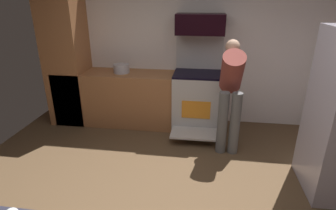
# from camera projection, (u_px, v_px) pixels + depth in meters

# --- Properties ---
(ground_plane) EXTENTS (5.20, 4.80, 0.02)m
(ground_plane) POSITION_uv_depth(u_px,v_px,m) (160.00, 207.00, 2.90)
(ground_plane) COLOR brown
(wall_back) EXTENTS (5.20, 0.12, 2.60)m
(wall_back) POSITION_uv_depth(u_px,v_px,m) (182.00, 46.00, 4.56)
(wall_back) COLOR silver
(wall_back) RESTS_ON ground
(lower_cabinet_run) EXTENTS (2.40, 0.60, 0.90)m
(lower_cabinet_run) POSITION_uv_depth(u_px,v_px,m) (127.00, 98.00, 4.67)
(lower_cabinet_run) COLOR #A4673E
(lower_cabinet_run) RESTS_ON ground
(cabinet_column) EXTENTS (0.60, 0.60, 2.10)m
(cabinet_column) POSITION_uv_depth(u_px,v_px,m) (67.00, 62.00, 4.57)
(cabinet_column) COLOR #A4673E
(cabinet_column) RESTS_ON ground
(oven_range) EXTENTS (0.76, 1.03, 1.53)m
(oven_range) POSITION_uv_depth(u_px,v_px,m) (197.00, 99.00, 4.48)
(oven_range) COLOR beige
(oven_range) RESTS_ON ground
(microwave) EXTENTS (0.74, 0.38, 0.31)m
(microwave) POSITION_uv_depth(u_px,v_px,m) (200.00, 24.00, 4.12)
(microwave) COLOR black
(microwave) RESTS_ON oven_range
(person_cook) EXTENTS (0.31, 0.61, 1.53)m
(person_cook) POSITION_uv_depth(u_px,v_px,m) (231.00, 89.00, 3.70)
(person_cook) COLOR #5E5E5E
(person_cook) RESTS_ON ground
(stock_pot) EXTENTS (0.26, 0.26, 0.14)m
(stock_pot) POSITION_uv_depth(u_px,v_px,m) (121.00, 68.00, 4.48)
(stock_pot) COLOR #BDBAC2
(stock_pot) RESTS_ON lower_cabinet_run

